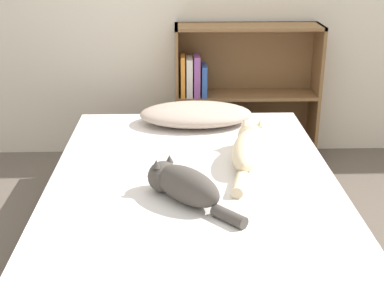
{
  "coord_description": "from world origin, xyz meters",
  "views": [
    {
      "loc": [
        -0.07,
        -2.21,
        1.43
      ],
      "look_at": [
        0.0,
        0.14,
        0.5
      ],
      "focal_mm": 50.0,
      "sensor_mm": 36.0,
      "label": 1
    }
  ],
  "objects_px": {
    "bed": "(193,214)",
    "cat_dark": "(182,184)",
    "cat_light": "(248,147)",
    "pillow": "(196,114)",
    "bookshelf": "(240,91)"
  },
  "relations": [
    {
      "from": "bed",
      "to": "cat_dark",
      "type": "bearing_deg",
      "value": -102.32
    },
    {
      "from": "pillow",
      "to": "bookshelf",
      "type": "distance_m",
      "value": 0.55
    },
    {
      "from": "cat_light",
      "to": "cat_dark",
      "type": "relative_size",
      "value": 1.51
    },
    {
      "from": "bed",
      "to": "pillow",
      "type": "bearing_deg",
      "value": 86.84
    },
    {
      "from": "bed",
      "to": "cat_dark",
      "type": "height_order",
      "value": "cat_dark"
    },
    {
      "from": "bed",
      "to": "cat_dark",
      "type": "relative_size",
      "value": 4.46
    },
    {
      "from": "bed",
      "to": "cat_light",
      "type": "height_order",
      "value": "cat_light"
    },
    {
      "from": "bed",
      "to": "cat_dark",
      "type": "xyz_separation_m",
      "value": [
        -0.05,
        -0.24,
        0.27
      ]
    },
    {
      "from": "pillow",
      "to": "cat_dark",
      "type": "bearing_deg",
      "value": -95.49
    },
    {
      "from": "pillow",
      "to": "bookshelf",
      "type": "bearing_deg",
      "value": 56.59
    },
    {
      "from": "bed",
      "to": "pillow",
      "type": "xyz_separation_m",
      "value": [
        0.04,
        0.7,
        0.26
      ]
    },
    {
      "from": "bed",
      "to": "pillow",
      "type": "relative_size",
      "value": 2.85
    },
    {
      "from": "cat_light",
      "to": "pillow",
      "type": "bearing_deg",
      "value": 37.16
    },
    {
      "from": "bed",
      "to": "cat_light",
      "type": "distance_m",
      "value": 0.42
    },
    {
      "from": "bed",
      "to": "pillow",
      "type": "distance_m",
      "value": 0.75
    }
  ]
}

